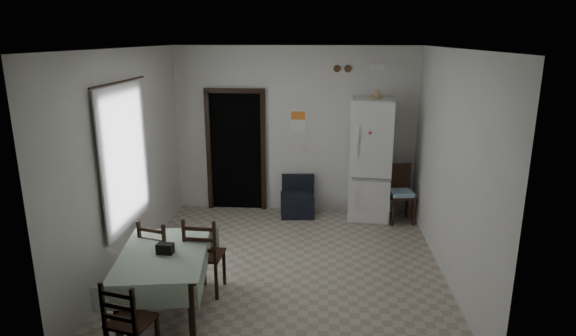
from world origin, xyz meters
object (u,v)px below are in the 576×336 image
(navy_seat, at_px, (297,197))
(dining_chair_near_head, at_px, (131,320))
(dining_table, at_px, (165,283))
(dining_chair_far_right, at_px, (205,254))
(dining_chair_far_left, at_px, (162,254))
(fridge, at_px, (370,160))
(corner_chair, at_px, (401,194))

(navy_seat, distance_m, dining_chair_near_head, 4.27)
(dining_table, distance_m, dining_chair_far_right, 0.62)
(dining_chair_far_left, relative_size, dining_chair_far_right, 0.94)
(fridge, xyz_separation_m, dining_chair_far_right, (-2.21, -2.69, -0.53))
(navy_seat, distance_m, dining_chair_far_right, 2.87)
(dining_chair_far_left, bearing_deg, dining_chair_near_head, 112.78)
(fridge, xyz_separation_m, dining_chair_near_head, (-2.59, -4.05, -0.58))
(navy_seat, relative_size, dining_chair_far_left, 0.73)
(navy_seat, xyz_separation_m, corner_chair, (1.75, -0.18, 0.14))
(fridge, bearing_deg, dining_chair_near_head, -116.50)
(corner_chair, relative_size, dining_table, 0.69)
(dining_table, height_order, dining_chair_far_left, dining_chair_far_left)
(fridge, distance_m, corner_chair, 0.77)
(dining_chair_far_left, height_order, dining_chair_near_head, dining_chair_far_left)
(navy_seat, bearing_deg, fridge, -6.24)
(fridge, height_order, navy_seat, fridge)
(corner_chair, xyz_separation_m, dining_chair_far_left, (-3.27, -2.49, -0.01))
(dining_chair_far_left, bearing_deg, corner_chair, -126.58)
(fridge, distance_m, dining_chair_far_right, 3.52)
(dining_chair_near_head, bearing_deg, corner_chair, -114.93)
(fridge, height_order, dining_chair_near_head, fridge)
(dining_table, bearing_deg, corner_chair, 35.96)
(dining_table, bearing_deg, dining_chair_far_left, 102.71)
(fridge, bearing_deg, dining_chair_far_left, -129.78)
(fridge, relative_size, dining_chair_far_right, 2.07)
(navy_seat, xyz_separation_m, dining_chair_far_left, (-1.52, -2.67, 0.13))
(corner_chair, bearing_deg, navy_seat, 164.38)
(dining_chair_far_left, bearing_deg, navy_seat, -103.53)
(dining_table, bearing_deg, fridge, 42.86)
(navy_seat, bearing_deg, dining_chair_near_head, -114.77)
(fridge, relative_size, dining_chair_near_head, 2.31)
(corner_chair, bearing_deg, dining_chair_far_left, -152.42)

